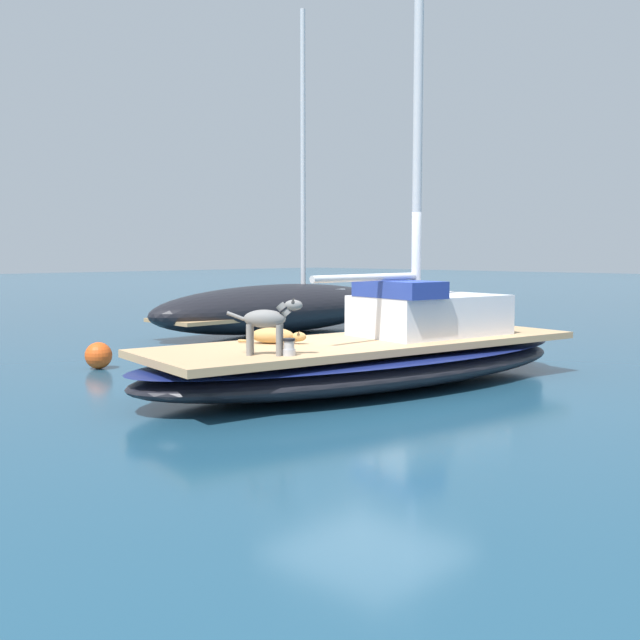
{
  "coord_description": "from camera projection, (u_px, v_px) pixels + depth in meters",
  "views": [
    {
      "loc": [
        6.87,
        -8.09,
        1.9
      ],
      "look_at": [
        0.0,
        -1.0,
        1.01
      ],
      "focal_mm": 41.87,
      "sensor_mm": 36.0,
      "label": 1
    }
  ],
  "objects": [
    {
      "name": "cabin_house",
      "position": [
        427.0,
        312.0,
        11.26
      ],
      "size": [
        1.78,
        2.45,
        0.84
      ],
      "color": "silver",
      "rests_on": "sailboat_main"
    },
    {
      "name": "ground_plane",
      "position": [
        368.0,
        385.0,
        10.72
      ],
      "size": [
        120.0,
        120.0,
        0.0
      ],
      "primitive_type": "plane",
      "color": "navy"
    },
    {
      "name": "moored_boat_port_side",
      "position": [
        281.0,
        307.0,
        17.8
      ],
      "size": [
        2.23,
        7.27,
        7.67
      ],
      "color": "black",
      "rests_on": "ground"
    },
    {
      "name": "dog_grey",
      "position": [
        268.0,
        321.0,
        9.03
      ],
      "size": [
        0.79,
        0.65,
        0.7
      ],
      "color": "gray",
      "rests_on": "sailboat_main"
    },
    {
      "name": "sailboat_main",
      "position": [
        368.0,
        362.0,
        10.69
      ],
      "size": [
        3.79,
        7.57,
        0.66
      ],
      "color": "black",
      "rests_on": "ground"
    },
    {
      "name": "coiled_rope",
      "position": [
        289.0,
        339.0,
        10.54
      ],
      "size": [
        0.32,
        0.32,
        0.04
      ],
      "primitive_type": "torus",
      "color": "beige",
      "rests_on": "sailboat_main"
    },
    {
      "name": "mast_main",
      "position": [
        410.0,
        146.0,
        10.81
      ],
      "size": [
        0.14,
        2.27,
        6.23
      ],
      "color": "silver",
      "rests_on": "sailboat_main"
    },
    {
      "name": "mooring_buoy",
      "position": [
        98.0,
        355.0,
        12.24
      ],
      "size": [
        0.44,
        0.44,
        0.44
      ],
      "primitive_type": "sphere",
      "color": "#E55119",
      "rests_on": "ground"
    },
    {
      "name": "dog_tan",
      "position": [
        275.0,
        336.0,
        10.21
      ],
      "size": [
        0.82,
        0.62,
        0.22
      ],
      "color": "tan",
      "rests_on": "sailboat_main"
    },
    {
      "name": "deck_winch",
      "position": [
        289.0,
        348.0,
        9.02
      ],
      "size": [
        0.16,
        0.16,
        0.21
      ],
      "color": "#B7B7BC",
      "rests_on": "sailboat_main"
    }
  ]
}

